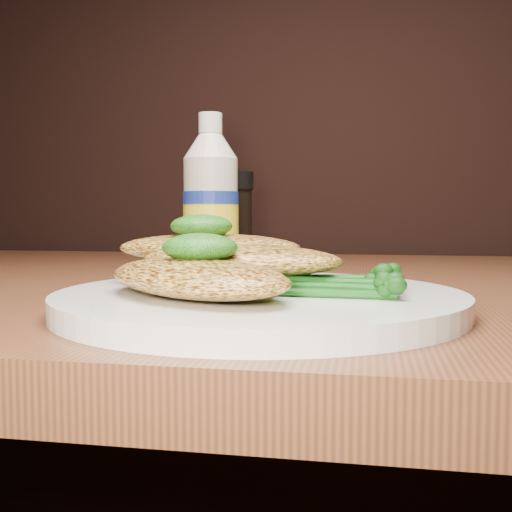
# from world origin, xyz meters

# --- Properties ---
(plate) EXTENTS (0.29, 0.29, 0.02)m
(plate) POSITION_xyz_m (0.11, 0.81, 0.76)
(plate) COLOR white
(plate) RESTS_ON dining_table
(chicken_front) EXTENTS (0.18, 0.17, 0.03)m
(chicken_front) POSITION_xyz_m (0.08, 0.78, 0.78)
(chicken_front) COLOR gold
(chicken_front) RESTS_ON plate
(chicken_mid) EXTENTS (0.17, 0.11, 0.02)m
(chicken_mid) POSITION_xyz_m (0.10, 0.83, 0.79)
(chicken_mid) COLOR gold
(chicken_mid) RESTS_ON plate
(chicken_back) EXTENTS (0.15, 0.09, 0.02)m
(chicken_back) POSITION_xyz_m (0.07, 0.86, 0.79)
(chicken_back) COLOR gold
(chicken_back) RESTS_ON plate
(pesto_front) EXTENTS (0.06, 0.06, 0.02)m
(pesto_front) POSITION_xyz_m (0.08, 0.78, 0.80)
(pesto_front) COLOR #073407
(pesto_front) RESTS_ON chicken_front
(pesto_back) EXTENTS (0.06, 0.06, 0.02)m
(pesto_back) POSITION_xyz_m (0.06, 0.85, 0.81)
(pesto_back) COLOR #073407
(pesto_back) RESTS_ON chicken_back
(broccolini_bundle) EXTENTS (0.16, 0.13, 0.02)m
(broccolini_bundle) POSITION_xyz_m (0.16, 0.82, 0.78)
(broccolini_bundle) COLOR #104D12
(broccolini_bundle) RESTS_ON plate
(mayo_bottle) EXTENTS (0.08, 0.08, 0.19)m
(mayo_bottle) POSITION_xyz_m (0.00, 1.11, 0.85)
(mayo_bottle) COLOR beige
(mayo_bottle) RESTS_ON dining_table
(pepper_grinder) EXTENTS (0.07, 0.07, 0.13)m
(pepper_grinder) POSITION_xyz_m (0.01, 1.19, 0.81)
(pepper_grinder) COLOR black
(pepper_grinder) RESTS_ON dining_table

